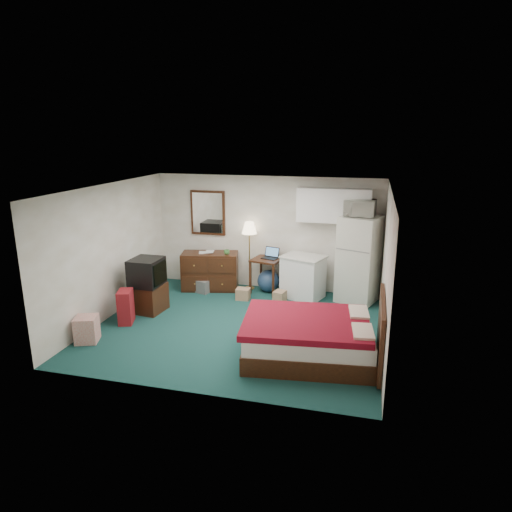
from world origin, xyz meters
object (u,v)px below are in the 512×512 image
(desk, at_px, (267,275))
(fridge, at_px, (359,259))
(floor_lamp, at_px, (249,256))
(tv_stand, at_px, (149,298))
(suitcase, at_px, (126,307))
(dresser, at_px, (210,271))
(kitchen_counter, at_px, (303,278))
(bed, at_px, (309,339))

(desk, height_order, fridge, fridge)
(floor_lamp, height_order, desk, floor_lamp)
(tv_stand, relative_size, suitcase, 0.95)
(dresser, relative_size, fridge, 0.69)
(kitchen_counter, distance_m, fridge, 1.22)
(floor_lamp, relative_size, fridge, 0.85)
(kitchen_counter, xyz_separation_m, fridge, (1.13, 0.09, 0.45))
(dresser, distance_m, desk, 1.28)
(tv_stand, height_order, suitcase, suitcase)
(dresser, height_order, floor_lamp, floor_lamp)
(floor_lamp, bearing_deg, tv_stand, -131.27)
(bed, bearing_deg, suitcase, 165.27)
(dresser, height_order, bed, dresser)
(dresser, height_order, fridge, fridge)
(suitcase, bearing_deg, tv_stand, 58.69)
(kitchen_counter, bearing_deg, fridge, 23.84)
(desk, relative_size, suitcase, 1.22)
(floor_lamp, distance_m, tv_stand, 2.41)
(dresser, bearing_deg, floor_lamp, 3.59)
(suitcase, bearing_deg, floor_lamp, 36.63)
(dresser, distance_m, suitcase, 2.33)
(bed, bearing_deg, kitchen_counter, 93.99)
(floor_lamp, xyz_separation_m, desk, (0.43, -0.12, -0.38))
(dresser, bearing_deg, desk, -6.94)
(fridge, bearing_deg, floor_lamp, -164.22)
(tv_stand, bearing_deg, kitchen_counter, 34.48)
(desk, xyz_separation_m, tv_stand, (-1.98, -1.65, -0.11))
(fridge, height_order, bed, fridge)
(bed, bearing_deg, floor_lamp, 114.34)
(fridge, xyz_separation_m, tv_stand, (-3.92, -1.60, -0.62))
(kitchen_counter, height_order, suitcase, kitchen_counter)
(desk, relative_size, tv_stand, 1.29)
(kitchen_counter, bearing_deg, dresser, -161.31)
(dresser, relative_size, floor_lamp, 0.80)
(kitchen_counter, bearing_deg, suitcase, -124.79)
(fridge, height_order, suitcase, fridge)
(tv_stand, xyz_separation_m, suitcase, (-0.15, -0.63, 0.04))
(bed, bearing_deg, tv_stand, 154.57)
(bed, height_order, tv_stand, bed)
(dresser, relative_size, tv_stand, 2.07)
(fridge, bearing_deg, kitchen_counter, -155.48)
(dresser, relative_size, bed, 0.63)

